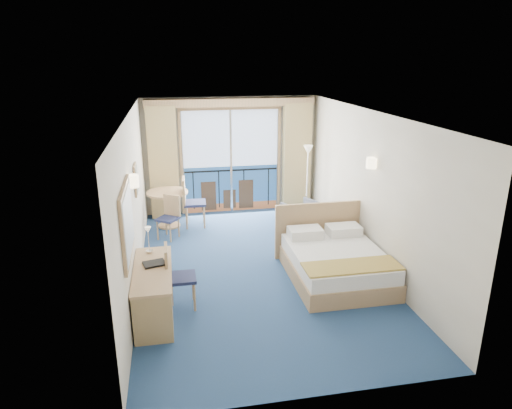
# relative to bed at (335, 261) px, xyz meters

# --- Properties ---
(floor) EXTENTS (6.50, 6.50, 0.00)m
(floor) POSITION_rel_bed_xyz_m (-1.23, 0.58, -0.29)
(floor) COLOR navy
(floor) RESTS_ON ground
(room_walls) EXTENTS (4.04, 6.54, 2.72)m
(room_walls) POSITION_rel_bed_xyz_m (-1.23, 0.58, 1.49)
(room_walls) COLOR beige
(room_walls) RESTS_ON ground
(balcony_door) EXTENTS (2.36, 0.03, 2.52)m
(balcony_door) POSITION_rel_bed_xyz_m (-1.23, 3.80, 0.85)
(balcony_door) COLOR navy
(balcony_door) RESTS_ON room_walls
(curtain_left) EXTENTS (0.65, 0.22, 2.55)m
(curtain_left) POSITION_rel_bed_xyz_m (-2.78, 3.65, 0.99)
(curtain_left) COLOR tan
(curtain_left) RESTS_ON room_walls
(curtain_right) EXTENTS (0.65, 0.22, 2.55)m
(curtain_right) POSITION_rel_bed_xyz_m (0.32, 3.65, 0.99)
(curtain_right) COLOR tan
(curtain_right) RESTS_ON room_walls
(pelmet) EXTENTS (3.80, 0.25, 0.18)m
(pelmet) POSITION_rel_bed_xyz_m (-1.23, 3.68, 2.29)
(pelmet) COLOR tan
(pelmet) RESTS_ON room_walls
(mirror) EXTENTS (0.05, 1.25, 0.95)m
(mirror) POSITION_rel_bed_xyz_m (-3.20, -0.92, 1.26)
(mirror) COLOR tan
(mirror) RESTS_ON room_walls
(wall_print) EXTENTS (0.04, 0.42, 0.52)m
(wall_print) POSITION_rel_bed_xyz_m (-3.20, 1.03, 1.31)
(wall_print) COLOR tan
(wall_print) RESTS_ON room_walls
(sconce_left) EXTENTS (0.18, 0.18, 0.18)m
(sconce_left) POSITION_rel_bed_xyz_m (-3.17, -0.02, 1.56)
(sconce_left) COLOR beige
(sconce_left) RESTS_ON room_walls
(sconce_right) EXTENTS (0.18, 0.18, 0.18)m
(sconce_right) POSITION_rel_bed_xyz_m (0.71, 0.43, 1.56)
(sconce_right) COLOR beige
(sconce_right) RESTS_ON room_walls
(bed) EXTENTS (1.65, 1.96, 1.04)m
(bed) POSITION_rel_bed_xyz_m (0.00, 0.00, 0.00)
(bed) COLOR tan
(bed) RESTS_ON ground
(nightstand) EXTENTS (0.38, 0.36, 0.49)m
(nightstand) POSITION_rel_bed_xyz_m (0.57, 1.36, -0.04)
(nightstand) COLOR #A08255
(nightstand) RESTS_ON ground
(phone) EXTENTS (0.20, 0.16, 0.08)m
(phone) POSITION_rel_bed_xyz_m (0.58, 1.35, 0.24)
(phone) COLOR white
(phone) RESTS_ON nightstand
(armchair) EXTENTS (0.93, 0.94, 0.65)m
(armchair) POSITION_rel_bed_xyz_m (0.06, 2.15, 0.03)
(armchair) COLOR #444753
(armchair) RESTS_ON ground
(floor_lamp) EXTENTS (0.23, 0.23, 1.68)m
(floor_lamp) POSITION_rel_bed_xyz_m (0.39, 2.99, 0.99)
(floor_lamp) COLOR silver
(floor_lamp) RESTS_ON ground
(desk) EXTENTS (0.53, 1.55, 0.72)m
(desk) POSITION_rel_bed_xyz_m (-2.95, -1.03, 0.11)
(desk) COLOR tan
(desk) RESTS_ON ground
(desk_chair) EXTENTS (0.43, 0.42, 0.98)m
(desk_chair) POSITION_rel_bed_xyz_m (-2.64, -0.47, 0.26)
(desk_chair) COLOR #1F2549
(desk_chair) RESTS_ON ground
(folder) EXTENTS (0.35, 0.30, 0.03)m
(folder) POSITION_rel_bed_xyz_m (-2.92, -0.48, 0.45)
(folder) COLOR black
(folder) RESTS_ON desk
(desk_lamp) EXTENTS (0.11, 0.11, 0.40)m
(desk_lamp) POSITION_rel_bed_xyz_m (-3.00, -0.05, 0.73)
(desk_lamp) COLOR silver
(desk_lamp) RESTS_ON desk
(round_table) EXTENTS (0.88, 0.88, 0.79)m
(round_table) POSITION_rel_bed_xyz_m (-2.73, 3.00, 0.31)
(round_table) COLOR tan
(round_table) RESTS_ON ground
(table_chair_a) EXTENTS (0.50, 0.49, 1.09)m
(table_chair_a) POSITION_rel_bed_xyz_m (-2.24, 2.92, 0.32)
(table_chair_a) COLOR #1F2549
(table_chair_a) RESTS_ON ground
(table_chair_b) EXTENTS (0.53, 0.53, 0.88)m
(table_chair_b) POSITION_rel_bed_xyz_m (-2.70, 2.34, 0.21)
(table_chair_b) COLOR #1F2549
(table_chair_b) RESTS_ON ground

